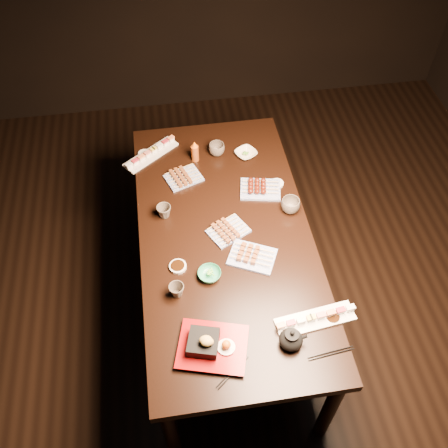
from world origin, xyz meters
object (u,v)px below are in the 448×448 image
Objects in this scene: teacup_far_left at (164,211)px; condiment_bottle at (195,151)px; teacup_near_left at (177,290)px; teacup_mid_right at (290,205)px; tempura_tray at (212,343)px; teapot at (291,338)px; dining_table at (225,273)px; yakitori_plate_right at (252,254)px; sushi_platter_far at (151,153)px; yakitori_plate_left at (183,176)px; edamame_bowl_cream at (246,154)px; sushi_platter_near at (316,318)px; yakitori_plate_center at (228,229)px; edamame_bowl_green at (209,274)px; teacup_far_right at (217,149)px.

condiment_bottle is (0.21, 0.41, 0.03)m from teacup_far_left.
teacup_mid_right is at bearing 33.71° from teacup_near_left.
tempura_tray is 2.37× the size of teapot.
teacup_mid_right is 0.80× the size of teapot.
dining_table is 0.45m from yakitori_plate_right.
teapot is (0.19, -0.66, 0.43)m from dining_table.
yakitori_plate_left is (0.17, -0.23, 0.00)m from sushi_platter_far.
edamame_bowl_cream is at bearing 108.24° from yakitori_plate_right.
teacup_far_left reaches higher than yakitori_plate_right.
condiment_bottle is (-0.30, 0.01, 0.06)m from edamame_bowl_cream.
tempura_tray is at bearing -179.01° from sushi_platter_near.
yakitori_plate_center is at bearing -79.34° from condiment_bottle.
edamame_bowl_green is at bearing -145.14° from yakitori_plate_center.
teacup_mid_right is (0.72, -0.55, 0.02)m from sushi_platter_far.
teacup_near_left is 0.58m from teapot.
edamame_bowl_cream is at bearing 88.92° from sushi_platter_near.
yakitori_plate_center is 1.95× the size of teacup_mid_right.
teacup_near_left is (-0.17, -0.08, 0.02)m from edamame_bowl_green.
yakitori_plate_center is at bearing -109.12° from edamame_bowl_cream.
sushi_platter_near is at bearing -76.23° from teacup_far_right.
teacup_near_left is at bearing 128.85° from tempura_tray.
dining_table is at bearing 49.24° from teacup_near_left.
teacup_far_right is at bearing 51.86° from teacup_far_left.
yakitori_plate_left is 0.18m from condiment_bottle.
yakitori_plate_center is at bearing 62.77° from edamame_bowl_green.
condiment_bottle reaches higher than tempura_tray.
edamame_bowl_green is at bearing -100.45° from teacup_far_right.
yakitori_plate_right reaches higher than yakitori_plate_left.
teacup_mid_right is 1.31× the size of teacup_far_left.
teapot reaches higher than teacup_mid_right.
edamame_bowl_green is 0.90× the size of teapot.
teacup_far_left reaches higher than sushi_platter_near.
teacup_far_right is (-0.07, 0.79, 0.01)m from yakitori_plate_right.
tempura_tray is (-0.17, -0.64, 0.03)m from yakitori_plate_center.
sushi_platter_near is 1.22m from condiment_bottle.
teacup_far_left is (-0.13, -0.26, 0.01)m from yakitori_plate_left.
sushi_platter_far is 2.82× the size of teapot.
sushi_platter_far is 0.94m from edamame_bowl_green.
teacup_mid_right reaches higher than yakitori_plate_center.
yakitori_plate_left reaches higher than sushi_platter_near.
yakitori_plate_center is at bearing -85.93° from yakitori_plate_left.
teapot is (0.54, -1.32, 0.03)m from sushi_platter_far.
sushi_platter_far is 0.28m from condiment_bottle.
dining_table is 0.85m from sushi_platter_far.
tempura_tray is 2.16× the size of condiment_bottle.
sushi_platter_far is 0.49m from teacup_far_left.
sushi_platter_near is at bearing 36.32° from teapot.
edamame_bowl_green is at bearing -123.12° from dining_table.
sushi_platter_far is 0.57m from edamame_bowl_cream.
condiment_bottle is at bearing 126.06° from sushi_platter_far.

